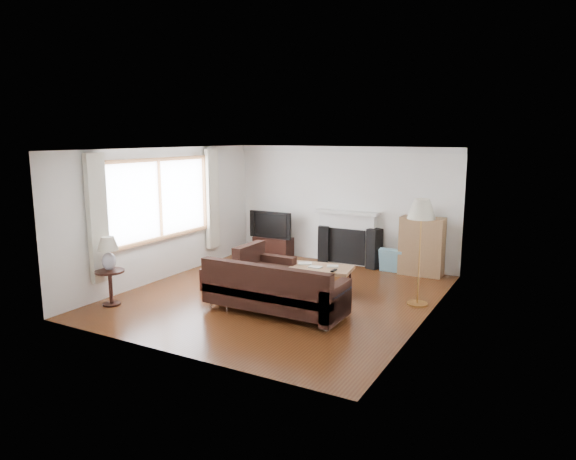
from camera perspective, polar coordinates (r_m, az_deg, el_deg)
The scene contains 17 objects.
room at distance 8.64m, azimuth -0.96°, elevation 0.66°, with size 5.10×5.60×2.54m.
window at distance 9.89m, azimuth -14.00°, elevation 3.34°, with size 0.12×2.74×1.54m, color brown.
curtain_near at distance 8.82m, azimuth -20.41°, elevation 1.20°, with size 0.10×0.35×2.10m, color beige.
curtain_far at distance 11.03m, azimuth -8.42°, elevation 3.46°, with size 0.10×0.35×2.10m, color beige.
fireplace at distance 11.04m, azimuth 6.55°, elevation -0.83°, with size 1.40×0.26×1.15m, color white.
tv_stand at distance 11.75m, azimuth -1.66°, elevation -1.85°, with size 0.88×0.40×0.44m, color black.
television at distance 11.65m, azimuth -1.67°, elevation 0.67°, with size 1.05×0.14×0.61m, color black.
speaker_left at distance 11.19m, azimuth 3.98°, elevation -1.55°, with size 0.22×0.27×0.80m, color black.
speaker_right at distance 10.76m, azimuth 9.57°, elevation -2.06°, with size 0.23×0.28×0.83m, color black.
bookshelf at distance 10.43m, azimuth 14.64°, elevation -1.76°, with size 0.84×0.40×1.15m, color olive.
globe_lamp at distance 10.31m, azimuth 14.82°, elevation 2.09°, with size 0.26×0.26×0.26m, color white.
sectional_sofa at distance 7.99m, azimuth -1.43°, elevation -6.51°, with size 2.39×1.75×0.77m, color black.
coffee_table at distance 9.06m, azimuth 3.28°, elevation -5.47°, with size 1.20×0.66×0.47m, color #9C6F4B.
footstool at distance 9.34m, azimuth -7.86°, elevation -5.32°, with size 0.46×0.46×0.39m, color black.
floor_lamp at distance 8.49m, azimuth 14.42°, elevation -2.46°, with size 0.45×0.45×1.74m, color #AF7C3C.
side_table at distance 8.85m, azimuth -19.10°, elevation -6.07°, with size 0.46×0.46×0.58m, color black.
table_lamp at distance 8.71m, azimuth -19.32°, elevation -2.52°, with size 0.34×0.34×0.54m, color silver.
Camera 1 is at (4.23, -7.39, 2.71)m, focal length 32.00 mm.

